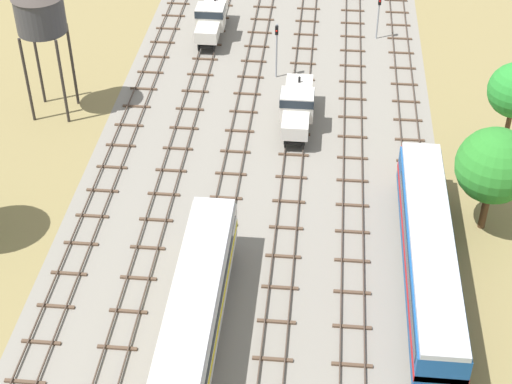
% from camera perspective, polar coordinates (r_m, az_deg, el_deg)
% --- Properties ---
extents(ground_plane, '(480.00, 480.00, 0.00)m').
position_cam_1_polar(ground_plane, '(69.77, 1.05, 5.72)').
color(ground_plane, olive).
extents(ballast_bed, '(27.10, 176.00, 0.01)m').
position_cam_1_polar(ballast_bed, '(69.77, 1.05, 5.72)').
color(ballast_bed, gray).
rests_on(ballast_bed, ground).
extents(track_far_left, '(2.40, 126.00, 0.29)m').
position_cam_1_polar(track_far_left, '(72.19, -8.12, 6.62)').
color(track_far_left, '#47382D').
rests_on(track_far_left, ground).
extents(track_left, '(2.40, 126.00, 0.29)m').
position_cam_1_polar(track_left, '(71.31, -4.48, 6.49)').
color(track_left, '#47382D').
rests_on(track_left, ground).
extents(track_centre_left, '(2.40, 126.00, 0.29)m').
position_cam_1_polar(track_centre_left, '(70.73, -0.76, 6.33)').
color(track_centre_left, '#47382D').
rests_on(track_centre_left, ground).
extents(track_centre, '(2.40, 126.00, 0.29)m').
position_cam_1_polar(track_centre, '(70.44, 3.00, 6.13)').
color(track_centre, '#47382D').
rests_on(track_centre, ground).
extents(track_centre_right, '(2.40, 126.00, 0.29)m').
position_cam_1_polar(track_centre_right, '(70.46, 6.78, 5.92)').
color(track_centre_right, '#47382D').
rests_on(track_centre_right, ground).
extents(track_right, '(2.40, 126.00, 0.29)m').
position_cam_1_polar(track_right, '(70.78, 10.53, 5.67)').
color(track_right, '#47382D').
rests_on(track_right, ground).
extents(passenger_coach_centre_left_nearest, '(2.96, 22.00, 3.80)m').
position_cam_1_polar(passenger_coach_centre_left_nearest, '(46.19, -4.73, -10.24)').
color(passenger_coach_centre_left_nearest, beige).
rests_on(passenger_coach_centre_left_nearest, ground).
extents(diesel_railcar_right_near, '(2.96, 20.50, 3.80)m').
position_cam_1_polar(diesel_railcar_right_near, '(52.44, 12.01, -4.09)').
color(diesel_railcar_right_near, '#194C8C').
rests_on(diesel_railcar_right_near, ground).
extents(shunter_loco_centre_mid, '(2.74, 8.46, 3.10)m').
position_cam_1_polar(shunter_loco_centre_mid, '(66.76, 2.91, 6.10)').
color(shunter_loco_centre_mid, beige).
rests_on(shunter_loco_centre_mid, ground).
extents(shunter_loco_left_midfar, '(2.74, 8.46, 3.10)m').
position_cam_1_polar(shunter_loco_left_midfar, '(81.15, -3.15, 12.09)').
color(shunter_loco_left_midfar, beige).
rests_on(shunter_loco_left_midfar, ground).
extents(water_tower, '(4.13, 4.13, 10.89)m').
position_cam_1_polar(water_tower, '(67.53, -14.91, 12.02)').
color(water_tower, '#2D2826').
rests_on(water_tower, ground).
extents(signal_post_nearest, '(0.28, 0.47, 4.54)m').
position_cam_1_polar(signal_post_nearest, '(81.09, 8.60, 12.42)').
color(signal_post_nearest, gray).
rests_on(signal_post_nearest, ground).
extents(signal_post_near, '(0.28, 0.47, 5.22)m').
position_cam_1_polar(signal_post_near, '(73.19, 1.45, 10.32)').
color(signal_post_near, gray).
rests_on(signal_post_near, ground).
extents(lineside_tree_1, '(5.20, 5.20, 7.86)m').
position_cam_1_polar(lineside_tree_1, '(56.27, 16.34, 1.77)').
color(lineside_tree_1, '#4C331E').
rests_on(lineside_tree_1, ground).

